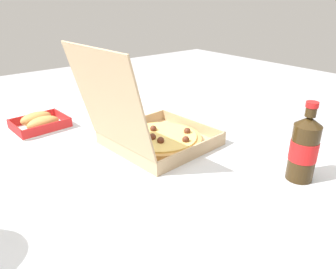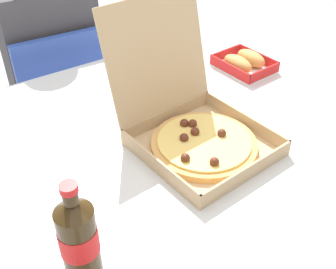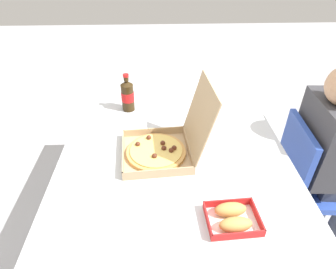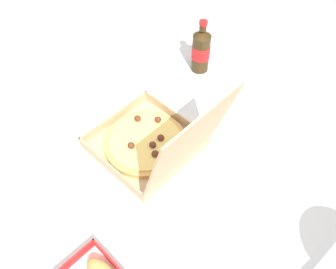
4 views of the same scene
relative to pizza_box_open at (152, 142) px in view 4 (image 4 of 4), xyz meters
The scene contains 4 objects.
ground_plane 0.81m from the pizza_box_open, 152.09° to the left, with size 10.00×10.00×0.00m, color #B2B2B7.
dining_table 0.16m from the pizza_box_open, 152.09° to the left, with size 1.48×1.08×0.75m.
pizza_box_open is the anchor object (origin of this frame).
cola_bottle 0.46m from the pizza_box_open, 155.02° to the right, with size 0.07×0.07×0.22m.
Camera 4 is at (0.52, 0.51, 1.71)m, focal length 37.39 mm.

